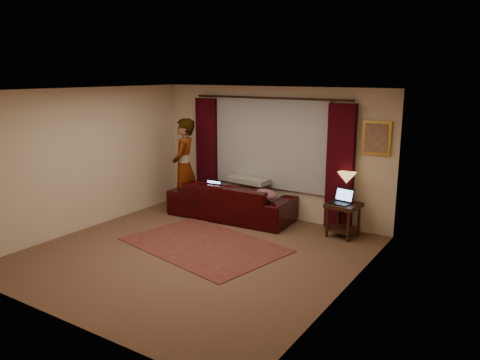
% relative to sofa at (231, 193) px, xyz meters
% --- Properties ---
extents(floor, '(5.00, 5.00, 0.01)m').
position_rel_sofa_xyz_m(floor, '(0.57, -1.91, -0.51)').
color(floor, brown).
rests_on(floor, ground).
extents(ceiling, '(5.00, 5.00, 0.02)m').
position_rel_sofa_xyz_m(ceiling, '(0.57, -1.91, 2.09)').
color(ceiling, silver).
rests_on(ceiling, ground).
extents(wall_back, '(5.00, 0.02, 2.60)m').
position_rel_sofa_xyz_m(wall_back, '(0.57, 0.59, 0.79)').
color(wall_back, beige).
rests_on(wall_back, ground).
extents(wall_front, '(5.00, 0.02, 2.60)m').
position_rel_sofa_xyz_m(wall_front, '(0.57, -4.41, 0.79)').
color(wall_front, beige).
rests_on(wall_front, ground).
extents(wall_left, '(0.02, 5.00, 2.60)m').
position_rel_sofa_xyz_m(wall_left, '(-1.93, -1.91, 0.79)').
color(wall_left, beige).
rests_on(wall_left, ground).
extents(wall_right, '(0.02, 5.00, 2.60)m').
position_rel_sofa_xyz_m(wall_right, '(3.07, -1.91, 0.79)').
color(wall_right, beige).
rests_on(wall_right, ground).
extents(sheer_curtain, '(2.50, 0.05, 1.80)m').
position_rel_sofa_xyz_m(sheer_curtain, '(0.57, 0.53, 0.99)').
color(sheer_curtain, '#9E9EA6').
rests_on(sheer_curtain, wall_back).
extents(drape_left, '(0.50, 0.14, 2.30)m').
position_rel_sofa_xyz_m(drape_left, '(-0.93, 0.48, 0.67)').
color(drape_left, black).
rests_on(drape_left, floor).
extents(drape_right, '(0.50, 0.14, 2.30)m').
position_rel_sofa_xyz_m(drape_right, '(2.07, 0.48, 0.67)').
color(drape_right, black).
rests_on(drape_right, floor).
extents(curtain_rod, '(0.04, 0.04, 3.40)m').
position_rel_sofa_xyz_m(curtain_rod, '(0.57, 0.48, 1.87)').
color(curtain_rod, black).
rests_on(curtain_rod, wall_back).
extents(picture_frame, '(0.50, 0.04, 0.60)m').
position_rel_sofa_xyz_m(picture_frame, '(2.67, 0.56, 1.24)').
color(picture_frame, gold).
rests_on(picture_frame, wall_back).
extents(sofa, '(2.57, 1.24, 1.01)m').
position_rel_sofa_xyz_m(sofa, '(0.00, 0.00, 0.00)').
color(sofa, black).
rests_on(sofa, floor).
extents(throw_blanket, '(0.90, 0.42, 0.10)m').
position_rel_sofa_xyz_m(throw_blanket, '(0.22, 0.29, 0.51)').
color(throw_blanket, gray).
rests_on(throw_blanket, sofa).
extents(clothing_pile, '(0.60, 0.51, 0.22)m').
position_rel_sofa_xyz_m(clothing_pile, '(0.84, -0.14, 0.11)').
color(clothing_pile, '#7B4A5A').
rests_on(clothing_pile, sofa).
extents(laptop_sofa, '(0.37, 0.40, 0.25)m').
position_rel_sofa_xyz_m(laptop_sofa, '(-0.32, -0.26, 0.12)').
color(laptop_sofa, black).
rests_on(laptop_sofa, sofa).
extents(area_rug, '(2.92, 2.24, 0.01)m').
position_rel_sofa_xyz_m(area_rug, '(0.47, -1.54, -0.50)').
color(area_rug, brown).
rests_on(area_rug, floor).
extents(end_table, '(0.59, 0.59, 0.61)m').
position_rel_sofa_xyz_m(end_table, '(2.29, 0.15, -0.20)').
color(end_table, black).
rests_on(end_table, floor).
extents(tiffany_lamp, '(0.37, 0.37, 0.53)m').
position_rel_sofa_xyz_m(tiffany_lamp, '(2.26, 0.30, 0.37)').
color(tiffany_lamp, olive).
rests_on(tiffany_lamp, end_table).
extents(laptop_table, '(0.43, 0.45, 0.26)m').
position_rel_sofa_xyz_m(laptop_table, '(2.24, 0.09, 0.24)').
color(laptop_table, black).
rests_on(laptop_table, end_table).
extents(person, '(0.76, 0.76, 1.97)m').
position_rel_sofa_xyz_m(person, '(-0.96, -0.28, 0.48)').
color(person, gray).
rests_on(person, floor).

